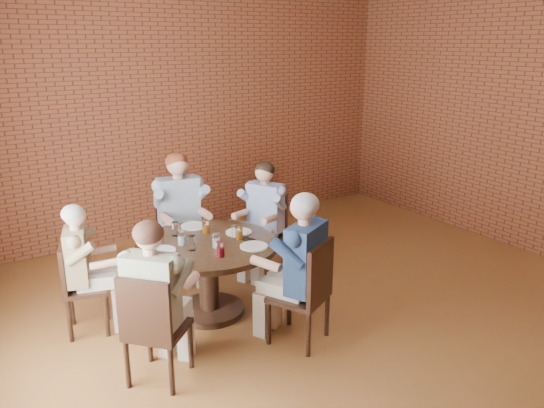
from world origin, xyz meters
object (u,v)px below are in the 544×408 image
chair_c (77,284)px  dining_table (208,264)px  chair_a (267,230)px  chair_b (179,229)px  chair_d (152,326)px  diner_b (181,217)px  diner_a (263,220)px  chair_e (308,289)px  smartphone (248,239)px  diner_c (84,270)px  diner_e (299,269)px  diner_d (156,302)px

chair_c → dining_table: bearing=-90.0°
chair_a → chair_b: size_ratio=0.93×
chair_a → chair_d: chair_d is taller
diner_b → chair_c: size_ratio=1.62×
diner_a → diner_b: size_ratio=0.92×
chair_e → diner_b: bearing=-106.8°
chair_d → smartphone: bearing=-104.9°
diner_c → chair_e: (1.57, -1.27, -0.09)m
diner_b → diner_c: 1.39m
dining_table → diner_b: (0.14, 0.95, 0.18)m
chair_a → diner_a: 0.17m
diner_c → diner_e: size_ratio=0.89×
smartphone → chair_b: bearing=78.2°
diner_a → chair_b: 0.96m
chair_c → diner_a: bearing=-68.9°
chair_b → diner_c: (-1.24, -0.74, 0.08)m
diner_a → chair_b: bearing=-152.3°
diner_a → chair_b: diner_a is taller
chair_c → smartphone: 1.61m
diner_e → chair_a: bearing=-139.0°
chair_d → smartphone: 1.40m
diner_a → chair_c: (-2.11, -0.19, -0.17)m
diner_a → smartphone: size_ratio=8.70×
diner_b → chair_c: 1.46m
diner_a → chair_e: 1.55m
diner_b → diner_c: diner_b is taller
diner_a → diner_c: (-2.04, -0.21, -0.04)m
chair_c → diner_c: (0.07, -0.02, 0.13)m
diner_e → smartphone: diner_e is taller
chair_a → chair_c: bearing=-112.5°
smartphone → diner_a: bearing=27.3°
dining_table → diner_b: bearing=81.4°
chair_b → diner_e: (0.29, -1.93, 0.16)m
diner_d → diner_e: size_ratio=0.97×
diner_a → diner_e: size_ratio=0.95×
diner_d → diner_e: (1.25, -0.14, 0.02)m
dining_table → chair_d: 1.17m
dining_table → chair_c: bearing=164.1°
diner_b → chair_e: diner_b is taller
chair_c → diner_b: bearing=-48.3°
chair_a → diner_c: 2.13m
diner_a → smartphone: diner_a is taller
chair_c → chair_d: size_ratio=0.94×
chair_a → chair_c: 2.19m
diner_b → diner_a: bearing=-19.6°
chair_b → smartphone: 1.24m
diner_a → diner_e: diner_e is taller
diner_b → diner_d: size_ratio=1.06×
chair_d → diner_c: bearing=-31.2°
chair_a → chair_c: (-2.18, -0.23, -0.02)m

